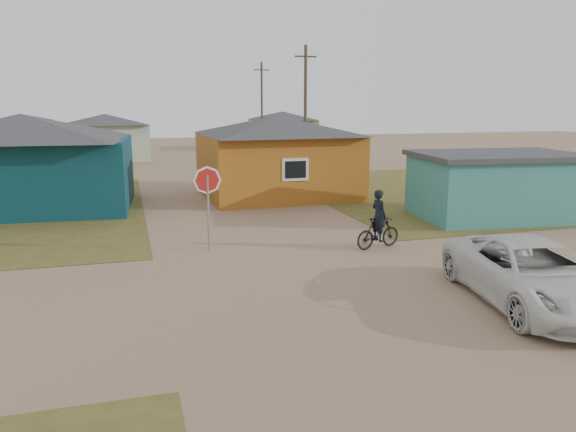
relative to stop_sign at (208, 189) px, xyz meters
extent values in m
plane|color=#967456|center=(2.25, -4.58, -1.94)|extent=(120.00, 120.00, 0.00)
cube|color=brown|center=(16.25, 8.42, -1.94)|extent=(20.00, 18.00, 0.00)
cube|color=#092F35|center=(-6.25, 8.92, -0.44)|extent=(8.40, 6.54, 3.00)
pyramid|color=#303032|center=(-6.25, 8.92, 1.56)|extent=(8.93, 7.08, 1.00)
cube|color=#A65D19|center=(4.75, 9.42, -0.44)|extent=(7.21, 6.24, 3.00)
pyramid|color=#303032|center=(4.75, 9.42, 1.51)|extent=(7.72, 6.76, 0.90)
cube|color=silver|center=(4.75, 6.39, -0.29)|extent=(1.20, 0.06, 1.00)
cube|color=black|center=(4.75, 6.36, -0.29)|extent=(0.95, 0.04, 0.75)
cube|color=teal|center=(11.75, 1.92, -0.74)|extent=(6.39, 4.61, 2.40)
cube|color=#303032|center=(11.75, 1.92, 0.56)|extent=(6.71, 4.93, 0.20)
cube|color=#A2AF96|center=(-3.75, 29.42, -0.54)|extent=(6.49, 5.60, 2.80)
pyramid|color=#303032|center=(-3.75, 29.42, 1.26)|extent=(7.04, 6.15, 0.80)
cube|color=#99906D|center=(12.25, 35.42, -0.54)|extent=(6.41, 5.50, 2.80)
pyramid|color=#303032|center=(12.25, 35.42, 1.26)|extent=(6.95, 6.05, 0.80)
cube|color=#A2AF96|center=(-11.75, 41.42, -0.59)|extent=(5.75, 5.28, 2.70)
pyramid|color=#303032|center=(-11.75, 41.42, 1.11)|extent=(6.28, 5.81, 0.70)
cylinder|color=#4D3E2E|center=(8.75, 17.42, 2.06)|extent=(0.20, 0.20, 8.00)
cube|color=#4D3E2E|center=(8.75, 17.42, 5.36)|extent=(1.40, 0.10, 0.10)
cylinder|color=#4D3E2E|center=(9.75, 33.42, 2.06)|extent=(0.20, 0.20, 8.00)
cube|color=#4D3E2E|center=(9.75, 33.42, 5.36)|extent=(1.40, 0.10, 0.10)
cylinder|color=gray|center=(0.00, 0.00, -0.75)|extent=(0.07, 0.07, 2.39)
imported|color=black|center=(5.22, -1.17, -1.44)|extent=(1.73, 0.87, 1.00)
imported|color=black|center=(5.22, -1.17, -0.88)|extent=(0.53, 0.68, 1.64)
imported|color=silver|center=(6.44, -6.77, -1.21)|extent=(3.23, 5.60, 1.47)
camera|label=1|loc=(-2.34, -17.02, 2.67)|focal=35.00mm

